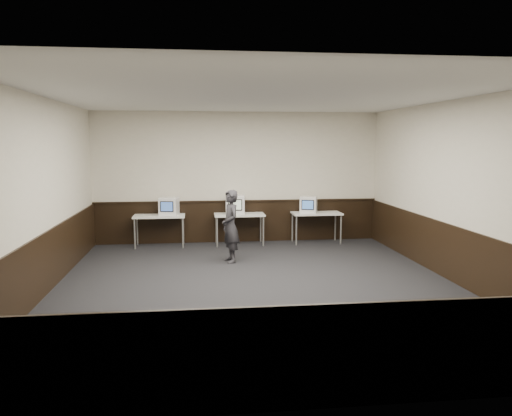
{
  "coord_description": "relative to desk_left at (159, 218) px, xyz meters",
  "views": [
    {
      "loc": [
        -1.02,
        -8.23,
        2.45
      ],
      "look_at": [
        0.16,
        1.6,
        1.15
      ],
      "focal_mm": 35.0,
      "sensor_mm": 36.0,
      "label": 1
    }
  ],
  "objects": [
    {
      "name": "back_wall",
      "position": [
        1.9,
        0.4,
        0.92
      ],
      "size": [
        7.0,
        0.0,
        7.0
      ],
      "primitive_type": "plane",
      "rotation": [
        1.57,
        0.0,
        0.0
      ],
      "color": "beige",
      "rests_on": "ground"
    },
    {
      "name": "floor",
      "position": [
        1.9,
        -3.6,
        -0.68
      ],
      "size": [
        8.0,
        8.0,
        0.0
      ],
      "primitive_type": "plane",
      "color": "black",
      "rests_on": "ground"
    },
    {
      "name": "right_wall",
      "position": [
        5.4,
        -3.6,
        0.92
      ],
      "size": [
        0.0,
        8.0,
        8.0
      ],
      "primitive_type": "plane",
      "rotation": [
        1.57,
        0.0,
        -1.57
      ],
      "color": "beige",
      "rests_on": "ground"
    },
    {
      "name": "wainscot_left",
      "position": [
        -1.58,
        -3.6,
        -0.18
      ],
      "size": [
        0.04,
        7.98,
        1.0
      ],
      "primitive_type": "cube",
      "color": "black",
      "rests_on": "left_wall"
    },
    {
      "name": "desk_center",
      "position": [
        1.9,
        0.0,
        0.0
      ],
      "size": [
        1.2,
        0.6,
        0.75
      ],
      "color": "silver",
      "rests_on": "ground"
    },
    {
      "name": "wainscot_front",
      "position": [
        1.9,
        -7.58,
        -0.18
      ],
      "size": [
        6.98,
        0.04,
        1.0
      ],
      "primitive_type": "cube",
      "color": "black",
      "rests_on": "front_wall"
    },
    {
      "name": "emac_center",
      "position": [
        1.81,
        0.03,
        0.29
      ],
      "size": [
        0.5,
        0.52,
        0.45
      ],
      "rotation": [
        0.0,
        0.0,
        -0.12
      ],
      "color": "white",
      "rests_on": "desk_center"
    },
    {
      "name": "ceiling",
      "position": [
        1.9,
        -3.6,
        2.52
      ],
      "size": [
        8.0,
        8.0,
        0.0
      ],
      "primitive_type": "plane",
      "rotation": [
        3.14,
        0.0,
        0.0
      ],
      "color": "white",
      "rests_on": "back_wall"
    },
    {
      "name": "emac_left",
      "position": [
        0.23,
        0.02,
        0.28
      ],
      "size": [
        0.49,
        0.5,
        0.42
      ],
      "rotation": [
        0.0,
        0.0,
        -0.18
      ],
      "color": "white",
      "rests_on": "desk_left"
    },
    {
      "name": "wainscot_right",
      "position": [
        5.38,
        -3.6,
        -0.18
      ],
      "size": [
        0.04,
        7.98,
        1.0
      ],
      "primitive_type": "cube",
      "color": "black",
      "rests_on": "right_wall"
    },
    {
      "name": "desk_right",
      "position": [
        3.8,
        0.0,
        0.0
      ],
      "size": [
        1.2,
        0.6,
        0.75
      ],
      "color": "silver",
      "rests_on": "ground"
    },
    {
      "name": "front_wall",
      "position": [
        1.9,
        -7.6,
        0.92
      ],
      "size": [
        7.0,
        0.0,
        7.0
      ],
      "primitive_type": "plane",
      "rotation": [
        -1.57,
        0.0,
        0.0
      ],
      "color": "beige",
      "rests_on": "ground"
    },
    {
      "name": "person",
      "position": [
        1.56,
        -1.75,
        0.07
      ],
      "size": [
        0.48,
        0.62,
        1.49
      ],
      "primitive_type": "imported",
      "rotation": [
        0.0,
        0.0,
        -1.33
      ],
      "color": "#27262B",
      "rests_on": "ground"
    },
    {
      "name": "wainscot_back",
      "position": [
        1.9,
        0.38,
        -0.18
      ],
      "size": [
        6.98,
        0.04,
        1.0
      ],
      "primitive_type": "cube",
      "color": "black",
      "rests_on": "back_wall"
    },
    {
      "name": "left_wall",
      "position": [
        -1.6,
        -3.6,
        0.92
      ],
      "size": [
        0.0,
        8.0,
        8.0
      ],
      "primitive_type": "plane",
      "rotation": [
        1.57,
        0.0,
        1.57
      ],
      "color": "beige",
      "rests_on": "ground"
    },
    {
      "name": "emac_right",
      "position": [
        3.6,
        -0.0,
        0.27
      ],
      "size": [
        0.51,
        0.52,
        0.4
      ],
      "rotation": [
        0.0,
        0.0,
        -0.32
      ],
      "color": "white",
      "rests_on": "desk_right"
    },
    {
      "name": "wainscot_rail",
      "position": [
        1.9,
        0.36,
        0.34
      ],
      "size": [
        6.98,
        0.06,
        0.04
      ],
      "primitive_type": "cube",
      "color": "black",
      "rests_on": "wainscot_back"
    },
    {
      "name": "desk_left",
      "position": [
        0.0,
        0.0,
        0.0
      ],
      "size": [
        1.2,
        0.6,
        0.75
      ],
      "color": "silver",
      "rests_on": "ground"
    }
  ]
}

